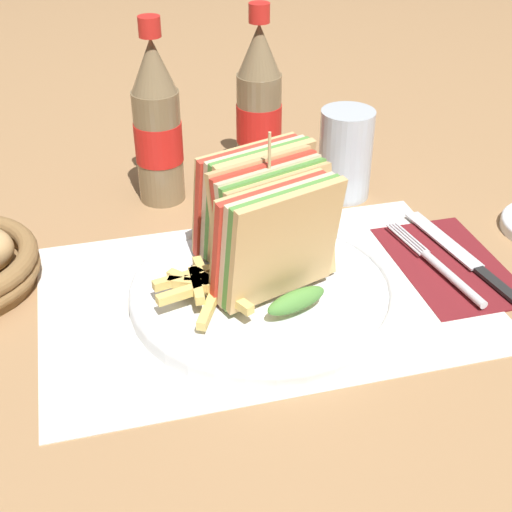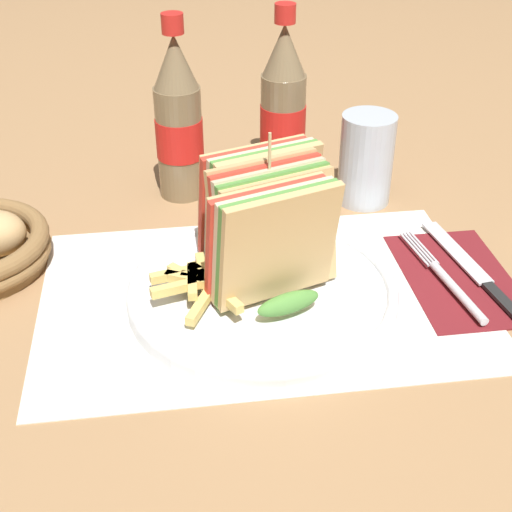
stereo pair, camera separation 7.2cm
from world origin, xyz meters
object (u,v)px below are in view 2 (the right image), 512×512
(club_sandwich, at_px, (268,224))
(knife, at_px, (477,274))
(plate_main, at_px, (259,291))
(fork, at_px, (449,282))
(glass_near, at_px, (366,165))
(coke_bottle_far, at_px, (283,109))
(coke_bottle_near, at_px, (179,122))

(club_sandwich, relative_size, knife, 0.88)
(plate_main, bearing_deg, club_sandwich, 59.83)
(fork, distance_m, knife, 0.04)
(club_sandwich, bearing_deg, glass_near, 49.13)
(knife, distance_m, coke_bottle_far, 0.32)
(glass_near, bearing_deg, fork, -79.37)
(fork, bearing_deg, glass_near, 92.62)
(club_sandwich, distance_m, knife, 0.23)
(club_sandwich, bearing_deg, fork, -9.08)
(knife, distance_m, coke_bottle_near, 0.39)
(coke_bottle_far, xyz_separation_m, glass_near, (0.09, -0.08, -0.05))
(club_sandwich, xyz_separation_m, coke_bottle_far, (0.06, 0.25, 0.02))
(plate_main, relative_size, coke_bottle_near, 1.20)
(plate_main, distance_m, coke_bottle_far, 0.29)
(fork, relative_size, coke_bottle_near, 0.76)
(plate_main, xyz_separation_m, club_sandwich, (0.01, 0.02, 0.07))
(glass_near, bearing_deg, coke_bottle_far, 140.41)
(fork, xyz_separation_m, coke_bottle_far, (-0.13, 0.28, 0.09))
(coke_bottle_far, distance_m, glass_near, 0.13)
(coke_bottle_far, bearing_deg, fork, -64.99)
(plate_main, bearing_deg, coke_bottle_far, 75.52)
(knife, relative_size, coke_bottle_near, 0.94)
(plate_main, bearing_deg, fork, -2.52)
(knife, bearing_deg, fork, -167.32)
(coke_bottle_far, bearing_deg, coke_bottle_near, -168.97)
(club_sandwich, relative_size, fork, 1.09)
(plate_main, relative_size, fork, 1.59)
(club_sandwich, distance_m, coke_bottle_far, 0.25)
(plate_main, xyz_separation_m, coke_bottle_near, (-0.06, 0.24, 0.09))
(glass_near, bearing_deg, coke_bottle_near, 167.59)
(coke_bottle_far, relative_size, glass_near, 2.01)
(knife, xyz_separation_m, coke_bottle_far, (-0.17, 0.26, 0.09))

